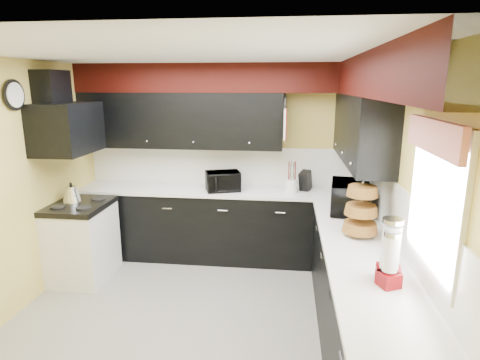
{
  "coord_description": "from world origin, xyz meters",
  "views": [
    {
      "loc": [
        0.86,
        -3.41,
        2.26
      ],
      "look_at": [
        0.35,
        0.87,
        1.22
      ],
      "focal_mm": 30.0,
      "sensor_mm": 36.0,
      "label": 1
    }
  ],
  "objects_px": {
    "microwave": "(350,197)",
    "utensil_crock": "(292,186)",
    "toaster_oven": "(223,181)",
    "knife_block": "(305,181)",
    "kettle": "(72,194)"
  },
  "relations": [
    {
      "from": "utensil_crock",
      "to": "kettle",
      "type": "height_order",
      "value": "kettle"
    },
    {
      "from": "microwave",
      "to": "knife_block",
      "type": "distance_m",
      "value": 0.92
    },
    {
      "from": "toaster_oven",
      "to": "microwave",
      "type": "distance_m",
      "value": 1.62
    },
    {
      "from": "microwave",
      "to": "utensil_crock",
      "type": "height_order",
      "value": "microwave"
    },
    {
      "from": "microwave",
      "to": "knife_block",
      "type": "bearing_deg",
      "value": 35.13
    },
    {
      "from": "microwave",
      "to": "knife_block",
      "type": "relative_size",
      "value": 2.28
    },
    {
      "from": "microwave",
      "to": "knife_block",
      "type": "xyz_separation_m",
      "value": [
        -0.43,
        0.81,
        -0.03
      ]
    },
    {
      "from": "toaster_oven",
      "to": "microwave",
      "type": "bearing_deg",
      "value": -43.72
    },
    {
      "from": "kettle",
      "to": "microwave",
      "type": "bearing_deg",
      "value": -1.03
    },
    {
      "from": "microwave",
      "to": "kettle",
      "type": "distance_m",
      "value": 3.14
    },
    {
      "from": "microwave",
      "to": "utensil_crock",
      "type": "bearing_deg",
      "value": 47.38
    },
    {
      "from": "microwave",
      "to": "utensil_crock",
      "type": "relative_size",
      "value": 3.55
    },
    {
      "from": "utensil_crock",
      "to": "kettle",
      "type": "bearing_deg",
      "value": -165.57
    },
    {
      "from": "toaster_oven",
      "to": "knife_block",
      "type": "height_order",
      "value": "knife_block"
    },
    {
      "from": "microwave",
      "to": "toaster_oven",
      "type": "bearing_deg",
      "value": 71.89
    }
  ]
}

